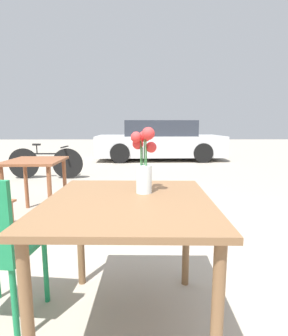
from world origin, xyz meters
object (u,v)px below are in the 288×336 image
object	(u,v)px
table_front	(129,217)
flower_vase	(144,164)
parked_car	(159,141)
table_back	(36,170)
bicycle	(46,163)

from	to	relation	value
table_front	flower_vase	size ratio (longest dim) A/B	2.56
table_front	flower_vase	distance (m)	0.31
table_front	flower_vase	world-z (taller)	flower_vase
table_front	parked_car	world-z (taller)	parked_car
table_front	table_back	size ratio (longest dim) A/B	1.25
flower_vase	bicycle	xyz separation A→B (m)	(-2.09, 4.11, -0.58)
flower_vase	table_back	xyz separation A→B (m)	(-1.34, 1.75, -0.33)
table_back	parked_car	bearing A→B (deg)	71.39
bicycle	parked_car	size ratio (longest dim) A/B	0.38
table_back	parked_car	xyz separation A→B (m)	(1.90, 5.63, 0.03)
table_front	bicycle	size ratio (longest dim) A/B	0.60
table_front	parked_car	xyz separation A→B (m)	(0.64, 7.51, -0.04)
table_front	bicycle	xyz separation A→B (m)	(-2.00, 4.24, -0.31)
flower_vase	bicycle	world-z (taller)	flower_vase
table_front	bicycle	world-z (taller)	bicycle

